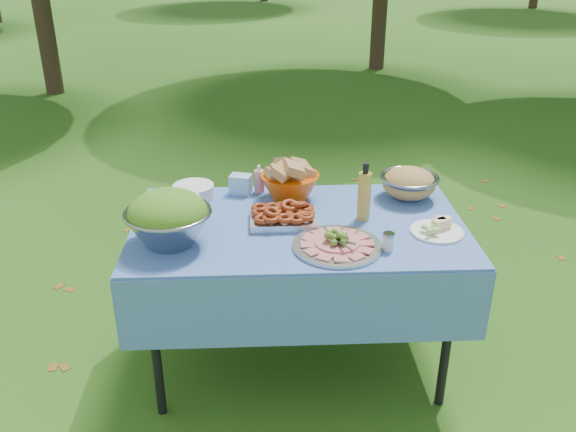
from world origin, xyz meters
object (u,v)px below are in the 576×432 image
at_px(picnic_table, 298,296).
at_px(plate_stack, 194,191).
at_px(pasta_bowl_steel, 409,183).
at_px(charcuterie_platter, 337,238).
at_px(salad_bowl, 168,218).
at_px(bread_bowl, 290,180).
at_px(oil_bottle, 364,191).

relative_size(picnic_table, plate_stack, 7.40).
bearing_deg(plate_stack, pasta_bowl_steel, -2.33).
bearing_deg(pasta_bowl_steel, charcuterie_platter, -129.07).
relative_size(salad_bowl, bread_bowl, 1.25).
distance_m(salad_bowl, oil_bottle, 0.86).
relative_size(bread_bowl, charcuterie_platter, 0.76).
height_order(picnic_table, oil_bottle, oil_bottle).
relative_size(bread_bowl, pasta_bowl_steel, 1.02).
distance_m(plate_stack, charcuterie_platter, 0.83).
xyz_separation_m(plate_stack, bread_bowl, (0.46, -0.03, 0.06)).
height_order(picnic_table, plate_stack, plate_stack).
height_order(plate_stack, charcuterie_platter, charcuterie_platter).
xyz_separation_m(pasta_bowl_steel, charcuterie_platter, (-0.40, -0.50, -0.03)).
bearing_deg(plate_stack, charcuterie_platter, -40.42).
bearing_deg(oil_bottle, charcuterie_platter, -119.10).
relative_size(salad_bowl, pasta_bowl_steel, 1.27).
bearing_deg(picnic_table, plate_stack, 147.74).
distance_m(pasta_bowl_steel, charcuterie_platter, 0.64).
xyz_separation_m(charcuterie_platter, oil_bottle, (0.15, 0.27, 0.09)).
bearing_deg(charcuterie_platter, picnic_table, 121.87).
bearing_deg(oil_bottle, bread_bowl, 142.38).
bearing_deg(bread_bowl, picnic_table, -84.76).
distance_m(pasta_bowl_steel, oil_bottle, 0.35).
xyz_separation_m(bread_bowl, oil_bottle, (0.32, -0.24, 0.04)).
height_order(bread_bowl, oil_bottle, oil_bottle).
bearing_deg(bread_bowl, pasta_bowl_steel, -1.23).
bearing_deg(picnic_table, charcuterie_platter, -58.13).
height_order(salad_bowl, bread_bowl, salad_bowl).
xyz_separation_m(pasta_bowl_steel, oil_bottle, (-0.26, -0.23, 0.06)).
xyz_separation_m(plate_stack, charcuterie_platter, (0.63, -0.54, 0.01)).
xyz_separation_m(bread_bowl, pasta_bowl_steel, (0.57, -0.01, -0.02)).
bearing_deg(plate_stack, oil_bottle, -19.31).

